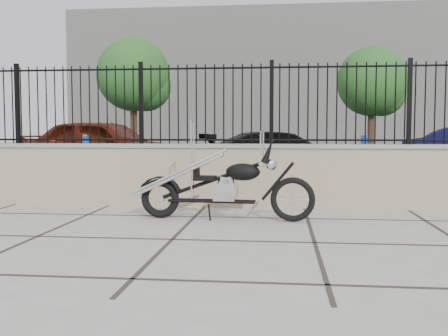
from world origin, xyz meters
TOP-DOWN VIEW (x-y plane):
  - ground_plane at (0.00, 0.00)m, footprint 90.00×90.00m
  - parking_lot at (0.00, 12.50)m, footprint 30.00×30.00m
  - retaining_wall at (0.00, 2.50)m, footprint 14.00×0.36m
  - iron_fence at (0.00, 2.50)m, footprint 14.00×0.08m
  - background_building at (0.00, 26.50)m, footprint 22.00×6.00m
  - chopper_motorcycle at (0.38, 1.30)m, footprint 2.21×0.54m
  - car_red at (-3.22, 7.25)m, footprint 4.57×2.44m
  - car_black at (1.19, 7.22)m, footprint 4.21×2.58m
  - bollard_a at (-2.55, 4.19)m, footprint 0.17×0.17m
  - bollard_b at (2.75, 4.96)m, footprint 0.16×0.16m
  - tree_left at (-5.22, 16.84)m, footprint 3.15×3.15m
  - tree_right at (4.70, 16.00)m, footprint 2.74×2.74m

SIDE VIEW (x-z plane):
  - ground_plane at x=0.00m, z-range 0.00..0.00m
  - parking_lot at x=0.00m, z-range 0.00..0.00m
  - retaining_wall at x=0.00m, z-range 0.00..0.96m
  - bollard_a at x=-2.55m, z-range 0.00..1.06m
  - bollard_b at x=2.75m, z-range 0.00..1.07m
  - car_black at x=1.19m, z-range 0.00..1.14m
  - chopper_motorcycle at x=0.38m, z-range 0.00..1.31m
  - car_red at x=-3.22m, z-range 0.00..1.48m
  - iron_fence at x=0.00m, z-range 0.96..2.16m
  - tree_right at x=4.70m, z-range 0.93..5.55m
  - tree_left at x=-5.22m, z-range 1.06..6.38m
  - background_building at x=0.00m, z-range 0.00..8.00m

